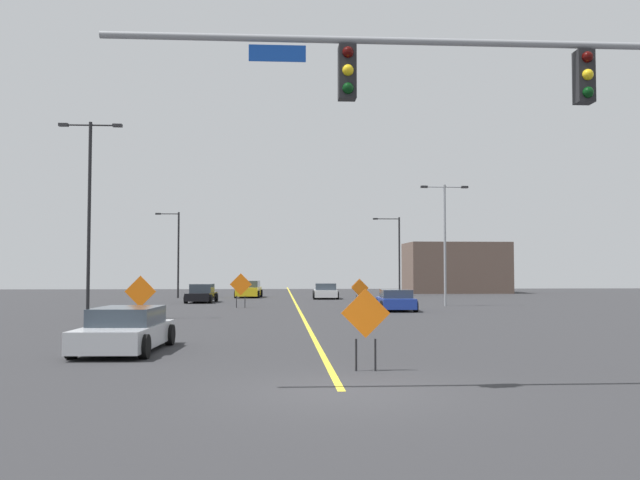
{
  "coord_description": "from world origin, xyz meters",
  "views": [
    {
      "loc": [
        -1.2,
        -12.71,
        2.29
      ],
      "look_at": [
        0.95,
        21.98,
        3.9
      ],
      "focal_mm": 37.49,
      "sensor_mm": 36.0,
      "label": 1
    }
  ],
  "objects": [
    {
      "name": "street_lamp_mid_left",
      "position": [
        9.61,
        47.74,
        4.07
      ],
      "size": [
        2.5,
        0.24,
        7.2
      ],
      "color": "black",
      "rests_on": "ground"
    },
    {
      "name": "street_lamp_mid_right",
      "position": [
        -10.16,
        19.37,
        5.41
      ],
      "size": [
        2.96,
        0.24,
        9.37
      ],
      "color": "black",
      "rests_on": "ground"
    },
    {
      "name": "construction_sign_left_shoulder",
      "position": [
        -7.01,
        15.87,
        1.32
      ],
      "size": [
        1.33,
        0.15,
        2.08
      ],
      "color": "orange",
      "rests_on": "ground"
    },
    {
      "name": "traffic_signal_assembly",
      "position": [
        4.82,
        -0.01,
        5.52
      ],
      "size": [
        14.25,
        0.44,
        7.42
      ],
      "color": "gray",
      "rests_on": "ground"
    },
    {
      "name": "construction_sign_median_near",
      "position": [
        3.83,
        28.38,
        1.12
      ],
      "size": [
        1.08,
        0.08,
        1.78
      ],
      "color": "orange",
      "rests_on": "ground"
    },
    {
      "name": "car_blue_mid",
      "position": [
        5.52,
        25.4,
        0.58
      ],
      "size": [
        2.21,
        4.02,
        1.21
      ],
      "color": "#1E389E",
      "rests_on": "ground"
    },
    {
      "name": "roadside_building_east",
      "position": [
        17.25,
        55.94,
        2.6
      ],
      "size": [
        10.21,
        6.32,
        5.21
      ],
      "color": "brown",
      "rests_on": "ground"
    },
    {
      "name": "car_white_passing",
      "position": [
        2.65,
        42.08,
        0.62
      ],
      "size": [
        2.18,
        4.25,
        1.27
      ],
      "color": "white",
      "rests_on": "ground"
    },
    {
      "name": "street_lamp_far_left",
      "position": [
        -9.83,
        44.32,
        4.06
      ],
      "size": [
        2.03,
        0.24,
        7.26
      ],
      "color": "black",
      "rests_on": "ground"
    },
    {
      "name": "construction_sign_median_far",
      "position": [
        0.79,
        2.56,
        1.2
      ],
      "size": [
        1.13,
        0.12,
        1.88
      ],
      "color": "orange",
      "rests_on": "ground"
    },
    {
      "name": "street_lamp_near_right",
      "position": [
        9.68,
        30.39,
        4.69
      ],
      "size": [
        3.15,
        0.24,
        7.96
      ],
      "color": "gray",
      "rests_on": "ground"
    },
    {
      "name": "car_black_distant",
      "position": [
        -6.76,
        36.17,
        0.6
      ],
      "size": [
        2.11,
        4.14,
        1.34
      ],
      "color": "black",
      "rests_on": "ground"
    },
    {
      "name": "construction_sign_right_lane",
      "position": [
        4.34,
        32.81,
        1.1
      ],
      "size": [
        1.12,
        0.15,
        1.76
      ],
      "color": "orange",
      "rests_on": "ground"
    },
    {
      "name": "ground",
      "position": [
        0.0,
        0.0,
        0.0
      ],
      "size": [
        144.11,
        144.11,
        0.0
      ],
      "primitive_type": "plane",
      "color": "#2D2D30"
    },
    {
      "name": "construction_sign_right_shoulder",
      "position": [
        -3.54,
        29.05,
        1.35
      ],
      "size": [
        1.37,
        0.17,
        2.14
      ],
      "color": "orange",
      "rests_on": "ground"
    },
    {
      "name": "road_centre_stripe",
      "position": [
        0.0,
        40.03,
        0.0
      ],
      "size": [
        0.16,
        80.06,
        0.01
      ],
      "color": "yellow",
      "rests_on": "ground"
    },
    {
      "name": "car_yellow_near",
      "position": [
        -3.75,
        45.23,
        0.69
      ],
      "size": [
        2.3,
        4.49,
        1.44
      ],
      "color": "gold",
      "rests_on": "ground"
    },
    {
      "name": "car_silver_approaching",
      "position": [
        -5.55,
        6.71,
        0.6
      ],
      "size": [
        2.27,
        4.68,
        1.24
      ],
      "color": "#B7BABF",
      "rests_on": "ground"
    }
  ]
}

